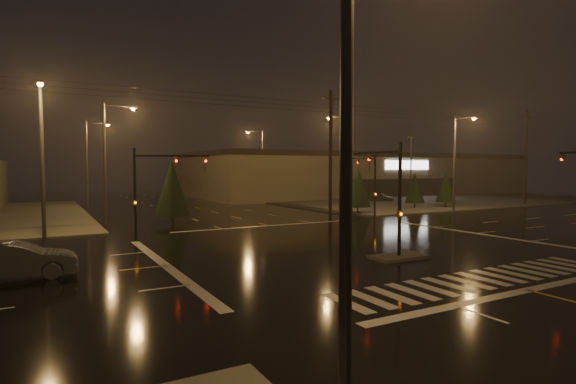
# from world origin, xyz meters

# --- Properties ---
(ground) EXTENTS (140.00, 140.00, 0.00)m
(ground) POSITION_xyz_m (0.00, 0.00, 0.00)
(ground) COLOR black
(ground) RESTS_ON ground
(sidewalk_ne) EXTENTS (36.00, 36.00, 0.12)m
(sidewalk_ne) POSITION_xyz_m (30.00, 30.00, 0.06)
(sidewalk_ne) COLOR #494741
(sidewalk_ne) RESTS_ON ground
(median_island) EXTENTS (3.00, 1.60, 0.15)m
(median_island) POSITION_xyz_m (0.00, -4.00, 0.07)
(median_island) COLOR #494741
(median_island) RESTS_ON ground
(crosswalk) EXTENTS (15.00, 2.60, 0.01)m
(crosswalk) POSITION_xyz_m (0.00, -9.00, 0.01)
(crosswalk) COLOR beige
(crosswalk) RESTS_ON ground
(stop_bar_near) EXTENTS (16.00, 0.50, 0.01)m
(stop_bar_near) POSITION_xyz_m (0.00, -11.00, 0.01)
(stop_bar_near) COLOR beige
(stop_bar_near) RESTS_ON ground
(stop_bar_far) EXTENTS (16.00, 0.50, 0.01)m
(stop_bar_far) POSITION_xyz_m (0.00, 11.00, 0.01)
(stop_bar_far) COLOR beige
(stop_bar_far) RESTS_ON ground
(parking_lot) EXTENTS (50.00, 24.00, 0.08)m
(parking_lot) POSITION_xyz_m (35.00, 28.00, 0.04)
(parking_lot) COLOR black
(parking_lot) RESTS_ON ground
(retail_building) EXTENTS (60.20, 28.30, 7.20)m
(retail_building) POSITION_xyz_m (35.00, 45.99, 3.84)
(retail_building) COLOR #675D4A
(retail_building) RESTS_ON ground
(signal_mast_median) EXTENTS (0.25, 4.59, 6.00)m
(signal_mast_median) POSITION_xyz_m (0.00, -3.07, 3.75)
(signal_mast_median) COLOR black
(signal_mast_median) RESTS_ON ground
(signal_mast_ne) EXTENTS (4.84, 1.86, 6.00)m
(signal_mast_ne) POSITION_xyz_m (9.50, 10.14, 3.79)
(signal_mast_ne) COLOR black
(signal_mast_ne) RESTS_ON ground
(signal_mast_nw) EXTENTS (4.84, 1.86, 6.00)m
(signal_mast_nw) POSITION_xyz_m (-9.50, 10.14, 3.79)
(signal_mast_nw) COLOR black
(signal_mast_nw) RESTS_ON ground
(streetlight_0) EXTENTS (2.77, 0.32, 10.00)m
(streetlight_0) POSITION_xyz_m (-11.18, -15.00, 5.80)
(streetlight_0) COLOR #38383A
(streetlight_0) RESTS_ON ground
(streetlight_1) EXTENTS (2.77, 0.32, 10.00)m
(streetlight_1) POSITION_xyz_m (-11.18, 18.00, 5.80)
(streetlight_1) COLOR #38383A
(streetlight_1) RESTS_ON ground
(streetlight_2) EXTENTS (2.77, 0.32, 10.00)m
(streetlight_2) POSITION_xyz_m (-11.18, 34.00, 5.80)
(streetlight_2) COLOR #38383A
(streetlight_2) RESTS_ON ground
(streetlight_3) EXTENTS (2.77, 0.32, 10.00)m
(streetlight_3) POSITION_xyz_m (11.18, 16.00, 5.80)
(streetlight_3) COLOR #38383A
(streetlight_3) RESTS_ON ground
(streetlight_4) EXTENTS (2.77, 0.32, 10.00)m
(streetlight_4) POSITION_xyz_m (11.18, 36.00, 5.80)
(streetlight_4) COLOR #38383A
(streetlight_4) RESTS_ON ground
(streetlight_5) EXTENTS (0.32, 2.77, 10.00)m
(streetlight_5) POSITION_xyz_m (-16.00, 11.18, 5.80)
(streetlight_5) COLOR #38383A
(streetlight_5) RESTS_ON ground
(streetlight_6) EXTENTS (0.32, 2.77, 10.00)m
(streetlight_6) POSITION_xyz_m (22.00, 11.18, 5.80)
(streetlight_6) COLOR #38383A
(streetlight_6) RESTS_ON ground
(utility_pole_1) EXTENTS (2.20, 0.32, 12.00)m
(utility_pole_1) POSITION_xyz_m (8.00, 14.00, 6.13)
(utility_pole_1) COLOR black
(utility_pole_1) RESTS_ON ground
(utility_pole_2) EXTENTS (2.20, 0.32, 12.00)m
(utility_pole_2) POSITION_xyz_m (38.00, 14.00, 6.13)
(utility_pole_2) COLOR black
(utility_pole_2) RESTS_ON ground
(conifer_0) EXTENTS (2.62, 2.62, 4.79)m
(conifer_0) POSITION_xyz_m (12.47, 15.54, 2.74)
(conifer_0) COLOR black
(conifer_0) RESTS_ON ground
(conifer_1) EXTENTS (2.24, 2.24, 4.20)m
(conifer_1) POSITION_xyz_m (21.53, 16.65, 2.45)
(conifer_1) COLOR black
(conifer_1) RESTS_ON ground
(conifer_2) EXTENTS (2.31, 2.31, 4.31)m
(conifer_2) POSITION_xyz_m (25.80, 15.95, 2.50)
(conifer_2) COLOR black
(conifer_2) RESTS_ON ground
(conifer_3) EXTENTS (2.95, 2.95, 5.31)m
(conifer_3) POSITION_xyz_m (-6.45, 16.35, 3.01)
(conifer_3) COLOR black
(conifer_3) RESTS_ON ground
(car_parked) EXTENTS (3.60, 4.07, 1.33)m
(car_parked) POSITION_xyz_m (25.24, 27.02, 0.67)
(car_parked) COLOR black
(car_parked) RESTS_ON ground
(car_crossing) EXTENTS (4.86, 1.86, 1.58)m
(car_crossing) POSITION_xyz_m (-17.16, 0.40, 0.79)
(car_crossing) COLOR #5B5E63
(car_crossing) RESTS_ON ground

